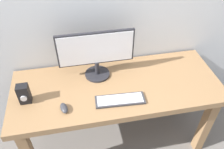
% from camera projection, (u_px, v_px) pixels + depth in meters
% --- Properties ---
extents(ground_plane, '(6.00, 6.00, 0.00)m').
position_uv_depth(ground_plane, '(116.00, 138.00, 2.35)').
color(ground_plane, slate).
extents(desk, '(1.69, 0.67, 0.76)m').
position_uv_depth(desk, '(117.00, 94.00, 1.92)').
color(desk, '#936D47').
rests_on(desk, ground_plane).
extents(monitor, '(0.61, 0.21, 0.41)m').
position_uv_depth(monitor, '(96.00, 52.00, 1.80)').
color(monitor, '#232328').
rests_on(monitor, desk).
extents(keyboard_primary, '(0.38, 0.14, 0.02)m').
position_uv_depth(keyboard_primary, '(120.00, 100.00, 1.72)').
color(keyboard_primary, '#333338').
rests_on(keyboard_primary, desk).
extents(mouse, '(0.07, 0.11, 0.04)m').
position_uv_depth(mouse, '(64.00, 108.00, 1.65)').
color(mouse, '#333338').
rests_on(mouse, desk).
extents(audio_controller, '(0.08, 0.08, 0.16)m').
position_uv_depth(audio_controller, '(24.00, 94.00, 1.67)').
color(audio_controller, black).
rests_on(audio_controller, desk).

